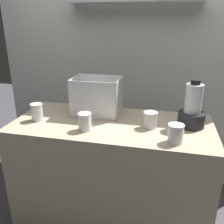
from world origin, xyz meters
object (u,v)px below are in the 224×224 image
blender_pitcher (192,110)px  juice_cup_mango_left (85,122)px  juice_cup_carrot_middle (150,121)px  juice_cup_pomegranate_right (175,134)px  juice_cup_beet_far_left (37,113)px  carrot_display_bin (97,103)px

blender_pitcher → juice_cup_mango_left: blender_pitcher is taller
juice_cup_carrot_middle → juice_cup_pomegranate_right: size_ratio=0.97×
juice_cup_carrot_middle → juice_cup_pomegranate_right: juice_cup_pomegranate_right is taller
juice_cup_mango_left → juice_cup_carrot_middle: size_ratio=1.06×
juice_cup_mango_left → juice_cup_pomegranate_right: juice_cup_mango_left is taller
blender_pitcher → juice_cup_carrot_middle: blender_pitcher is taller
juice_cup_mango_left → juice_cup_pomegranate_right: size_ratio=1.03×
juice_cup_beet_far_left → juice_cup_carrot_middle: bearing=3.7°
juice_cup_beet_far_left → juice_cup_carrot_middle: 0.80m
carrot_display_bin → juice_cup_beet_far_left: size_ratio=2.88×
carrot_display_bin → juice_cup_carrot_middle: carrot_display_bin is taller
carrot_display_bin → juice_cup_beet_far_left: bearing=-148.8°
juice_cup_beet_far_left → juice_cup_mango_left: 0.40m
juice_cup_mango_left → juice_cup_carrot_middle: bearing=18.4°
juice_cup_beet_far_left → juice_cup_pomegranate_right: juice_cup_beet_far_left is taller
blender_pitcher → juice_cup_pomegranate_right: (-0.11, -0.27, -0.07)m
juice_cup_mango_left → carrot_display_bin: bearing=92.0°
carrot_display_bin → blender_pitcher: (0.69, -0.09, 0.03)m
juice_cup_beet_far_left → juice_cup_pomegranate_right: bearing=-7.8°
carrot_display_bin → juice_cup_beet_far_left: carrot_display_bin is taller
blender_pitcher → juice_cup_pomegranate_right: 0.30m
blender_pitcher → juice_cup_carrot_middle: bearing=-162.4°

